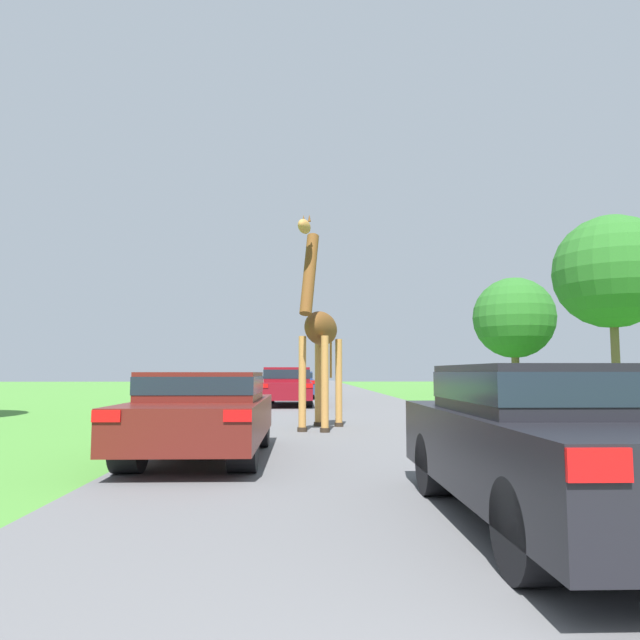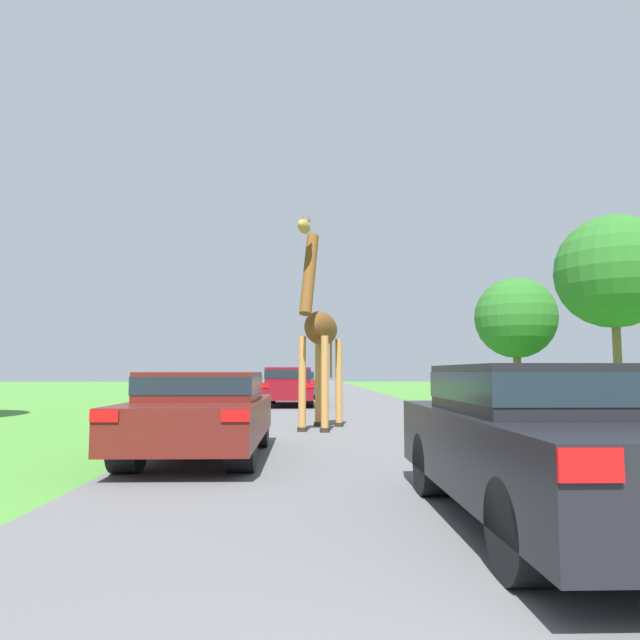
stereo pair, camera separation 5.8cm
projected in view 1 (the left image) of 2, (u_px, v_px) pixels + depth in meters
The scene contains 8 objects.
road at pixel (324, 397), 30.56m from camera, with size 7.51×120.00×0.00m.
giraffe_near_road at pixel (320, 331), 13.41m from camera, with size 1.19×2.72×4.79m.
car_lead_maroon at pixel (554, 438), 4.97m from camera, with size 1.81×4.36×1.40m.
car_queue_right at pixel (296, 384), 29.36m from camera, with size 1.89×4.39×1.36m.
car_queue_left at pixel (204, 411), 8.90m from camera, with size 1.89×4.35×1.33m.
car_far_ahead at pixel (287, 385), 22.93m from camera, with size 1.98×4.81×1.52m.
tree_left_edge at pixel (612, 272), 27.50m from camera, with size 5.47×5.47×8.90m.
tree_far_right at pixel (514, 318), 34.01m from camera, with size 4.81×4.81×6.98m.
Camera 1 is at (-1.18, -0.79, 1.33)m, focal length 32.00 mm.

